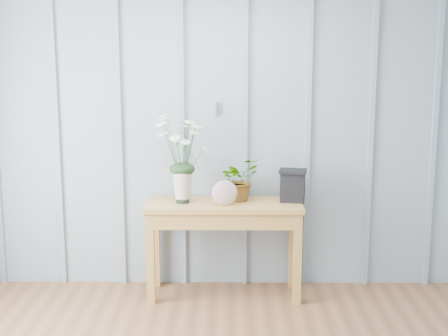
{
  "coord_description": "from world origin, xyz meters",
  "views": [
    {
      "loc": [
        0.13,
        -2.68,
        1.91
      ],
      "look_at": [
        0.09,
        1.94,
        1.03
      ],
      "focal_mm": 50.0,
      "sensor_mm": 36.0,
      "label": 1
    }
  ],
  "objects_px": {
    "daisy_vase": "(182,148)",
    "felt_disc_vessel": "(225,193)",
    "carved_box": "(293,185)",
    "sideboard": "(224,217)"
  },
  "relations": [
    {
      "from": "daisy_vase",
      "to": "felt_disc_vessel",
      "type": "xyz_separation_m",
      "value": [
        0.33,
        -0.09,
        -0.33
      ]
    },
    {
      "from": "carved_box",
      "to": "daisy_vase",
      "type": "bearing_deg",
      "value": -177.04
    },
    {
      "from": "felt_disc_vessel",
      "to": "daisy_vase",
      "type": "bearing_deg",
      "value": 157.09
    },
    {
      "from": "sideboard",
      "to": "daisy_vase",
      "type": "distance_m",
      "value": 0.63
    },
    {
      "from": "sideboard",
      "to": "carved_box",
      "type": "height_order",
      "value": "carved_box"
    },
    {
      "from": "sideboard",
      "to": "carved_box",
      "type": "distance_m",
      "value": 0.58
    },
    {
      "from": "sideboard",
      "to": "felt_disc_vessel",
      "type": "xyz_separation_m",
      "value": [
        0.01,
        -0.1,
        0.21
      ]
    },
    {
      "from": "daisy_vase",
      "to": "carved_box",
      "type": "xyz_separation_m",
      "value": [
        0.85,
        0.04,
        -0.3
      ]
    },
    {
      "from": "sideboard",
      "to": "daisy_vase",
      "type": "relative_size",
      "value": 1.77
    },
    {
      "from": "felt_disc_vessel",
      "to": "sideboard",
      "type": "bearing_deg",
      "value": 85.91
    }
  ]
}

